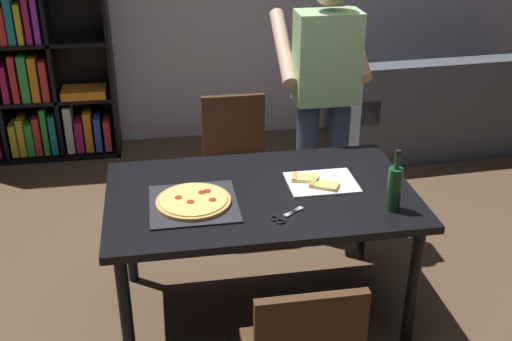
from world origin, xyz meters
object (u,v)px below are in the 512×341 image
(pepperoni_pizza_on_tray, at_px, (194,202))
(kitchen_scissors, at_px, (283,217))
(person_serving_pizza, at_px, (324,93))
(dining_table, at_px, (261,205))
(couch, at_px, (437,113))
(wine_bottle, at_px, (394,188))
(chair_far_side, at_px, (236,156))
(bookshelf, at_px, (18,47))

(pepperoni_pizza_on_tray, distance_m, kitchen_scissors, 0.46)
(person_serving_pizza, relative_size, kitchen_scissors, 9.27)
(pepperoni_pizza_on_tray, bearing_deg, dining_table, 12.25)
(couch, bearing_deg, wine_bottle, -119.85)
(chair_far_side, xyz_separation_m, wine_bottle, (0.60, -1.24, 0.36))
(kitchen_scissors, bearing_deg, chair_far_side, 92.87)
(person_serving_pizza, bearing_deg, wine_bottle, -85.63)
(dining_table, relative_size, chair_far_side, 1.75)
(couch, relative_size, pepperoni_pizza_on_tray, 4.03)
(wine_bottle, bearing_deg, pepperoni_pizza_on_tray, 167.99)
(bookshelf, bearing_deg, kitchen_scissors, -58.53)
(chair_far_side, relative_size, person_serving_pizza, 0.51)
(pepperoni_pizza_on_tray, xyz_separation_m, wine_bottle, (0.95, -0.20, 0.10))
(couch, distance_m, person_serving_pizza, 1.98)
(couch, xyz_separation_m, kitchen_scissors, (-1.84, -2.26, 0.45))
(dining_table, height_order, wine_bottle, wine_bottle)
(couch, relative_size, wine_bottle, 5.50)
(pepperoni_pizza_on_tray, xyz_separation_m, kitchen_scissors, (0.41, -0.20, -0.01))
(chair_far_side, relative_size, kitchen_scissors, 4.77)
(chair_far_side, xyz_separation_m, pepperoni_pizza_on_tray, (-0.35, -1.04, 0.25))
(couch, height_order, wine_bottle, wine_bottle)
(pepperoni_pizza_on_tray, bearing_deg, chair_far_side, 71.35)
(pepperoni_pizza_on_tray, bearing_deg, wine_bottle, -12.01)
(person_serving_pizza, xyz_separation_m, kitchen_scissors, (-0.46, -1.02, -0.24))
(dining_table, distance_m, person_serving_pizza, 0.97)
(bookshelf, bearing_deg, wine_bottle, -50.83)
(person_serving_pizza, height_order, pepperoni_pizza_on_tray, person_serving_pizza)
(person_serving_pizza, distance_m, wine_bottle, 1.03)
(bookshelf, relative_size, pepperoni_pizza_on_tray, 4.51)
(pepperoni_pizza_on_tray, relative_size, kitchen_scissors, 2.29)
(chair_far_side, height_order, bookshelf, bookshelf)
(chair_far_side, bearing_deg, couch, 28.27)
(pepperoni_pizza_on_tray, bearing_deg, couch, 42.47)
(bookshelf, relative_size, wine_bottle, 6.17)
(dining_table, distance_m, wine_bottle, 0.69)
(bookshelf, bearing_deg, couch, -6.34)
(person_serving_pizza, xyz_separation_m, wine_bottle, (0.08, -1.02, -0.13))
(dining_table, bearing_deg, couch, 46.23)
(bookshelf, height_order, pepperoni_pizza_on_tray, bookshelf)
(dining_table, bearing_deg, wine_bottle, -24.84)
(dining_table, distance_m, couch, 2.78)
(person_serving_pizza, bearing_deg, dining_table, -125.22)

